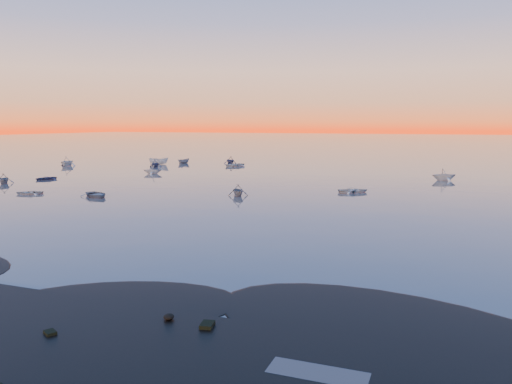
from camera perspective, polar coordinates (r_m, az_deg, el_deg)
The scene contains 4 objects.
ground at distance 124.74m, azimuth 13.43°, elevation 3.51°, with size 600.00×600.00×0.00m, color #635852.
mud_lobes at distance 28.93m, azimuth -14.09°, elevation -10.69°, with size 140.00×6.00×0.07m, color black, non-canonical shape.
moored_fleet at distance 78.55m, azimuth 8.97°, elevation 1.15°, with size 124.00×58.00×1.20m, color white, non-canonical shape.
boat_near_left at distance 64.91m, azimuth -17.78°, elevation -0.54°, with size 4.21×1.76×1.05m, color gray.
Camera 1 is at (15.90, -23.38, 9.13)m, focal length 35.00 mm.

